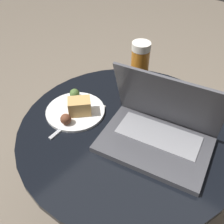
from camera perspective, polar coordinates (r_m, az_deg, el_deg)
The scene contains 7 objects.
ground_plane at distance 1.31m, azimuth 2.49°, elevation -20.61°, with size 6.00×6.00×0.00m, color #726656.
table at distance 0.97m, azimuth 3.19°, elevation -9.32°, with size 0.72×0.72×0.55m.
napkin at distance 0.93m, azimuth -6.92°, elevation 0.27°, with size 0.18×0.16×0.00m.
laptop at distance 0.80m, azimuth 10.14°, elevation -3.84°, with size 0.37×0.29×0.23m.
beer_glass at distance 0.93m, azimuth 5.96°, elevation 8.76°, with size 0.06×0.06×0.22m.
snack_plate at distance 0.92m, azimuth -7.85°, elevation 0.70°, with size 0.21×0.21×0.06m.
fork at distance 0.90m, azimuth -8.26°, elevation -1.45°, with size 0.04×0.20×0.00m.
Camera 1 is at (0.36, -0.49, 1.16)m, focal length 42.00 mm.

